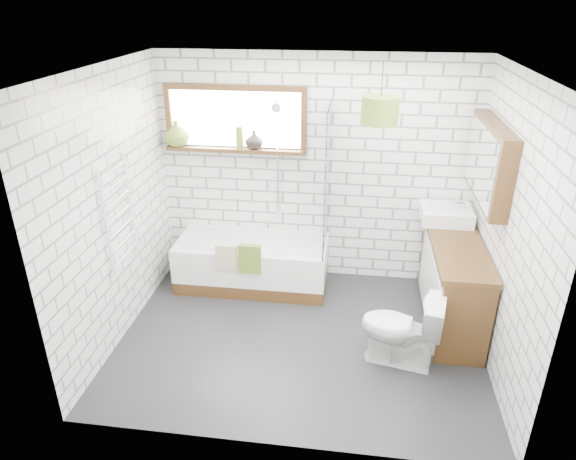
# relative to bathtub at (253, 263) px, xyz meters

# --- Properties ---
(floor) EXTENTS (3.40, 2.60, 0.01)m
(floor) POSITION_rel_bathtub_xyz_m (0.64, -0.94, -0.27)
(floor) COLOR black
(floor) RESTS_ON ground
(ceiling) EXTENTS (3.40, 2.60, 0.01)m
(ceiling) POSITION_rel_bathtub_xyz_m (0.64, -0.94, 2.24)
(ceiling) COLOR white
(ceiling) RESTS_ON ground
(wall_back) EXTENTS (3.40, 0.01, 2.50)m
(wall_back) POSITION_rel_bathtub_xyz_m (0.64, 0.37, 0.98)
(wall_back) COLOR white
(wall_back) RESTS_ON ground
(wall_front) EXTENTS (3.40, 0.01, 2.50)m
(wall_front) POSITION_rel_bathtub_xyz_m (0.64, -2.24, 0.98)
(wall_front) COLOR white
(wall_front) RESTS_ON ground
(wall_left) EXTENTS (0.01, 2.60, 2.50)m
(wall_left) POSITION_rel_bathtub_xyz_m (-1.06, -0.94, 0.98)
(wall_left) COLOR white
(wall_left) RESTS_ON ground
(wall_right) EXTENTS (0.01, 2.60, 2.50)m
(wall_right) POSITION_rel_bathtub_xyz_m (2.35, -0.94, 0.98)
(wall_right) COLOR white
(wall_right) RESTS_ON ground
(window) EXTENTS (1.52, 0.16, 0.68)m
(window) POSITION_rel_bathtub_xyz_m (-0.21, 0.32, 1.53)
(window) COLOR #37210F
(window) RESTS_ON wall_back
(towel_radiator) EXTENTS (0.06, 0.52, 1.00)m
(towel_radiator) POSITION_rel_bathtub_xyz_m (-1.02, -0.94, 0.93)
(towel_radiator) COLOR white
(towel_radiator) RESTS_ON wall_left
(mirror_cabinet) EXTENTS (0.16, 1.20, 0.70)m
(mirror_cabinet) POSITION_rel_bathtub_xyz_m (2.26, -0.34, 1.38)
(mirror_cabinet) COLOR #37210F
(mirror_cabinet) RESTS_ON wall_right
(shower_riser) EXTENTS (0.02, 0.02, 1.30)m
(shower_riser) POSITION_rel_bathtub_xyz_m (0.24, 0.32, 1.08)
(shower_riser) COLOR silver
(shower_riser) RESTS_ON wall_back
(bathtub) EXTENTS (1.65, 0.73, 0.53)m
(bathtub) POSITION_rel_bathtub_xyz_m (0.00, 0.00, 0.00)
(bathtub) COLOR white
(bathtub) RESTS_ON floor
(shower_screen) EXTENTS (0.02, 0.72, 1.50)m
(shower_screen) POSITION_rel_bathtub_xyz_m (0.81, 0.00, 1.02)
(shower_screen) COLOR white
(shower_screen) RESTS_ON bathtub
(towel_green) EXTENTS (0.23, 0.06, 0.32)m
(towel_green) POSITION_rel_bathtub_xyz_m (0.05, -0.36, 0.25)
(towel_green) COLOR #557121
(towel_green) RESTS_ON bathtub
(towel_beige) EXTENTS (0.22, 0.05, 0.28)m
(towel_beige) POSITION_rel_bathtub_xyz_m (-0.20, -0.36, 0.25)
(towel_beige) COLOR tan
(towel_beige) RESTS_ON bathtub
(vanity) EXTENTS (0.49, 1.51, 0.86)m
(vanity) POSITION_rel_bathtub_xyz_m (2.10, -0.40, 0.16)
(vanity) COLOR #37210F
(vanity) RESTS_ON floor
(basin) EXTENTS (0.51, 0.44, 0.15)m
(basin) POSITION_rel_bathtub_xyz_m (2.04, 0.10, 0.67)
(basin) COLOR white
(basin) RESTS_ON vanity
(tap) EXTENTS (0.03, 0.03, 0.16)m
(tap) POSITION_rel_bathtub_xyz_m (2.20, 0.10, 0.73)
(tap) COLOR silver
(tap) RESTS_ON vanity
(toilet) EXTENTS (0.53, 0.76, 0.71)m
(toilet) POSITION_rel_bathtub_xyz_m (1.56, -1.15, 0.09)
(toilet) COLOR white
(toilet) RESTS_ON floor
(vase_olive) EXTENTS (0.33, 0.33, 0.28)m
(vase_olive) POSITION_rel_bathtub_xyz_m (-0.86, 0.29, 1.35)
(vase_olive) COLOR #5C7624
(vase_olive) RESTS_ON window
(vase_dark) EXTENTS (0.23, 0.23, 0.20)m
(vase_dark) POSITION_rel_bathtub_xyz_m (-0.00, 0.29, 1.31)
(vase_dark) COLOR black
(vase_dark) RESTS_ON window
(bottle) EXTENTS (0.10, 0.10, 0.23)m
(bottle) POSITION_rel_bathtub_xyz_m (-0.16, 0.29, 1.33)
(bottle) COLOR #5C7624
(bottle) RESTS_ON window
(pendant) EXTENTS (0.32, 0.32, 0.24)m
(pendant) POSITION_rel_bathtub_xyz_m (1.26, -0.43, 1.83)
(pendant) COLOR #557121
(pendant) RESTS_ON ceiling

